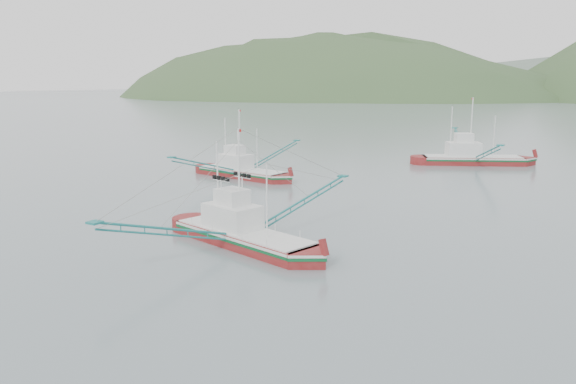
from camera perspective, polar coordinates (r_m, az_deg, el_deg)
The scene contains 5 objects.
ground at distance 42.58m, azimuth -4.15°, elevation -5.59°, with size 1200.00×1200.00×0.00m, color slate.
main_boat at distance 42.77m, azimuth -4.67°, elevation -3.05°, with size 13.47×23.19×9.55m.
bg_boat_far at distance 88.16m, azimuth 18.23°, elevation 4.10°, with size 15.73×24.75×10.66m.
bg_boat_left at distance 72.89m, azimuth -4.76°, elevation 2.65°, with size 13.15×23.09×9.39m.
headland_left at distance 443.01m, azimuth 3.43°, elevation 9.65°, with size 448.00×308.00×210.00m, color #355029.
Camera 1 is at (23.40, -33.37, 12.32)m, focal length 35.00 mm.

